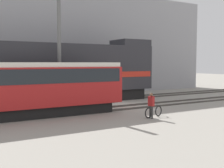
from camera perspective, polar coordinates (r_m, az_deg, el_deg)
ground_plane at (r=22.88m, az=1.31°, el=-4.33°), size 120.00×120.00×0.00m
track_near at (r=21.61m, az=3.39°, el=-4.66°), size 60.00×1.51×0.14m
track_far at (r=25.92m, az=-2.72°, el=-3.16°), size 60.00×1.51×0.14m
building_backdrop at (r=33.14m, az=-9.17°, el=8.17°), size 35.51×6.00×11.40m
freight_locomotive at (r=24.38m, az=-9.75°, el=2.37°), size 16.81×3.04×5.63m
streetcar at (r=18.57m, az=-14.44°, el=-0.31°), size 10.86×2.54×3.47m
bicycle at (r=18.05m, az=8.45°, el=-5.61°), size 1.66×0.58×0.74m
person at (r=17.52m, az=7.97°, el=-3.86°), size 0.30×0.40×1.59m
utility_pole_left at (r=21.58m, az=-10.66°, el=6.25°), size 0.29×0.29×8.40m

